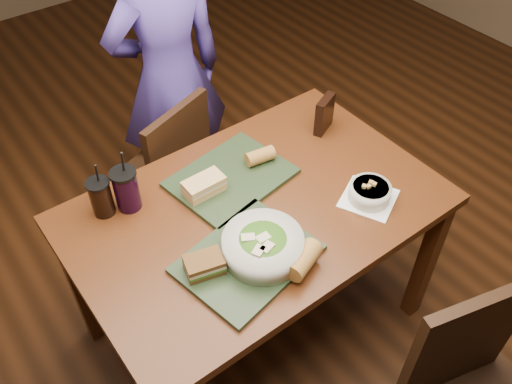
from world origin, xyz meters
TOP-DOWN VIEW (x-y plane):
  - ground at (0.00, 0.00)m, footprint 6.00×6.00m
  - dining_table at (0.00, 0.00)m, footprint 1.30×0.85m
  - chair_far at (-0.01, 0.62)m, footprint 0.47×0.48m
  - diner at (0.17, 0.88)m, footprint 0.59×0.42m
  - tray_near at (-0.17, -0.18)m, footprint 0.47×0.39m
  - tray_far at (0.01, 0.16)m, footprint 0.46×0.38m
  - salad_bowl at (-0.12, -0.20)m, footprint 0.26×0.26m
  - soup_bowl at (0.34, -0.21)m, footprint 0.24×0.24m
  - sandwich_near at (-0.31, -0.14)m, footprint 0.14×0.11m
  - sandwich_far at (-0.11, 0.15)m, footprint 0.15×0.08m
  - baguette_near at (-0.05, -0.31)m, footprint 0.15×0.11m
  - baguette_far at (0.14, 0.16)m, footprint 0.12×0.07m
  - cup_cola at (-0.44, 0.30)m, footprint 0.08×0.08m
  - cup_berry at (-0.36, 0.27)m, footprint 0.09×0.09m
  - chip_bag at (0.48, 0.18)m, footprint 0.12×0.08m

SIDE VIEW (x-z plane):
  - ground at x=0.00m, z-range 0.00..0.00m
  - chair_far at x=-0.01m, z-range 0.05..0.91m
  - dining_table at x=0.00m, z-range 0.28..1.03m
  - tray_near at x=-0.17m, z-range 0.75..0.77m
  - tray_far at x=0.01m, z-range 0.75..0.77m
  - diner at x=0.17m, z-range 0.00..1.52m
  - soup_bowl at x=0.34m, z-range 0.75..0.82m
  - baguette_far at x=0.14m, z-range 0.77..0.82m
  - sandwich_near at x=-0.31m, z-range 0.77..0.82m
  - sandwich_far at x=-0.11m, z-range 0.77..0.83m
  - baguette_near at x=-0.05m, z-range 0.77..0.84m
  - salad_bowl at x=-0.12m, z-range 0.77..0.85m
  - cup_cola at x=-0.44m, z-range 0.71..0.93m
  - chip_bag at x=0.48m, z-range 0.75..0.90m
  - cup_berry at x=-0.36m, z-range 0.71..0.96m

